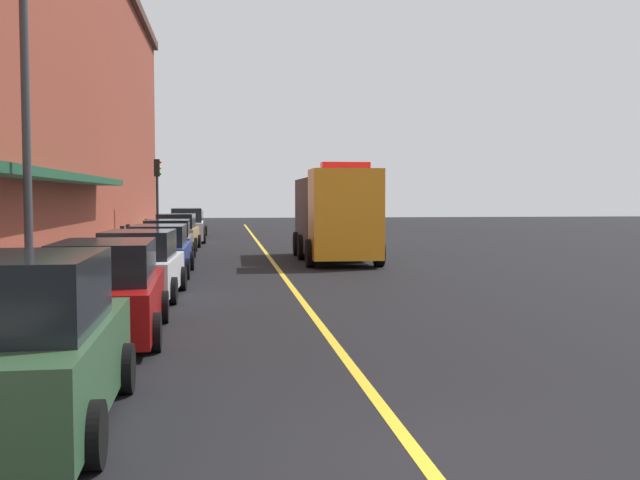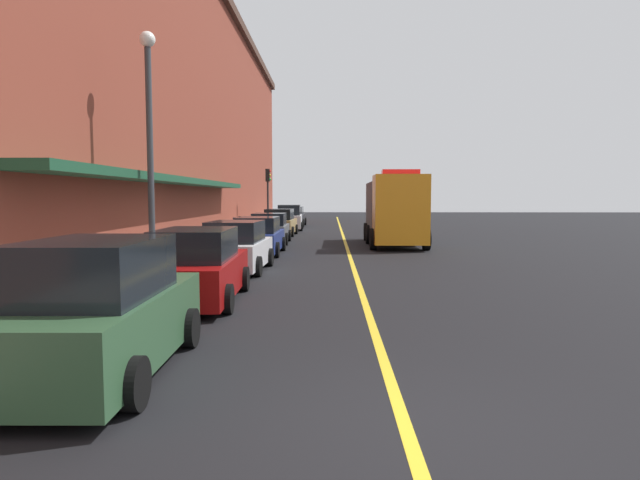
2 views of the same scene
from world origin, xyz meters
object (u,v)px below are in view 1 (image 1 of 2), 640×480
parked_car_7 (190,224)px  parking_meter_0 (68,260)px  traffic_light_near (157,184)px  parking_meter_3 (128,236)px  parked_car_4 (168,241)px  street_lamp_left (26,106)px  utility_truck (335,216)px  parked_car_2 (140,266)px  parked_car_6 (187,226)px  parking_meter_2 (123,238)px  parked_car_1 (106,293)px  parked_car_5 (177,233)px  parking_meter_1 (147,228)px  parked_car_3 (160,251)px  parked_car_0 (24,350)px

parked_car_7 → parking_meter_0: 29.27m
traffic_light_near → parking_meter_3: bearing=-90.3°
parked_car_4 → parking_meter_3: parked_car_4 is taller
street_lamp_left → traffic_light_near: street_lamp_left is taller
utility_truck → parked_car_2: bearing=-32.0°
parked_car_6 → utility_truck: size_ratio=0.64×
parking_meter_3 → parking_meter_2: bearing=-90.0°
parked_car_1 → parked_car_7: parked_car_1 is taller
parked_car_5 → parking_meter_0: size_ratio=3.17×
parked_car_2 → parked_car_5: bearing=2.4°
parked_car_4 → street_lamp_left: size_ratio=0.60×
parked_car_1 → parking_meter_1: bearing=2.1°
parked_car_7 → parking_meter_3: 18.69m
parked_car_3 → parked_car_6: parked_car_6 is taller
parked_car_4 → parking_meter_0: (-1.33, -12.09, 0.31)m
parked_car_1 → parking_meter_0: 4.24m
parked_car_2 → parked_car_4: size_ratio=1.01×
parked_car_2 → parking_meter_3: parked_car_2 is taller
parked_car_3 → street_lamp_left: bearing=165.1°
parked_car_4 → parked_car_7: bearing=-1.0°
parked_car_6 → parked_car_7: 5.36m
parking_meter_0 → utility_truck: bearing=55.2°
parked_car_5 → traffic_light_near: traffic_light_near is taller
parking_meter_1 → parked_car_3: bearing=-82.2°
parked_car_3 → parked_car_6: bearing=0.3°
parked_car_0 → parked_car_1: bearing=-1.6°
parked_car_3 → parked_car_5: bearing=1.2°
parked_car_4 → parked_car_6: bearing=-1.5°
parked_car_0 → parked_car_5: (-0.07, 27.15, -0.08)m
parking_meter_0 → parking_meter_2: 9.09m
parking_meter_1 → parking_meter_3: (0.00, -6.72, 0.00)m
parked_car_2 → parked_car_6: bearing=1.8°
utility_truck → street_lamp_left: street_lamp_left is taller
parked_car_2 → parked_car_5: parked_car_5 is taller
parking_meter_1 → parking_meter_3: size_ratio=1.00×
parked_car_2 → parked_car_3: 5.31m
parked_car_6 → street_lamp_left: size_ratio=0.70×
parked_car_7 → parked_car_3: bearing=-178.6°
parked_car_6 → traffic_light_near: 3.08m
parked_car_2 → parked_car_3: parked_car_2 is taller
parked_car_7 → parked_car_5: bearing=-179.3°
parked_car_7 → parking_meter_1: parked_car_7 is taller
parked_car_1 → parked_car_4: bearing=-1.4°
traffic_light_near → parking_meter_1: bearing=-90.7°
parked_car_0 → traffic_light_near: 31.71m
parked_car_6 → parking_meter_3: 13.36m
parking_meter_0 → traffic_light_near: 22.49m
utility_truck → parking_meter_3: bearing=-85.0°
parked_car_6 → parking_meter_1: size_ratio=3.64×
street_lamp_left → utility_truck: bearing=55.5°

